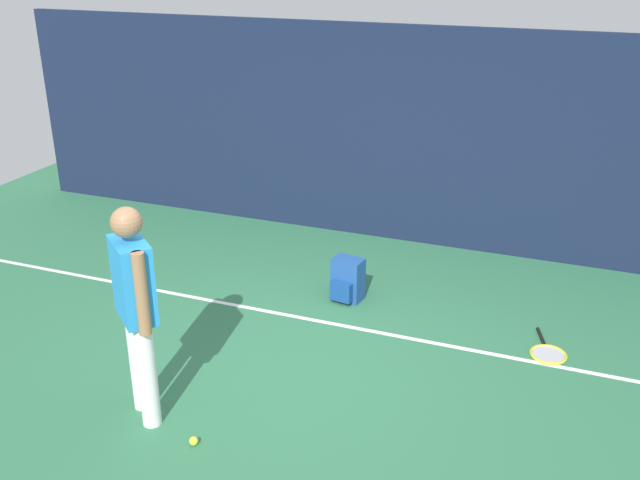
# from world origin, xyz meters

# --- Properties ---
(ground_plane) EXTENTS (12.00, 12.00, 0.00)m
(ground_plane) POSITION_xyz_m (0.00, 0.00, 0.00)
(ground_plane) COLOR #2D6B47
(back_fence) EXTENTS (10.00, 0.10, 2.52)m
(back_fence) POSITION_xyz_m (0.00, 3.00, 1.26)
(back_fence) COLOR #141E38
(back_fence) RESTS_ON ground
(court_line) EXTENTS (9.00, 0.05, 0.00)m
(court_line) POSITION_xyz_m (0.00, 0.74, 0.00)
(court_line) COLOR white
(court_line) RESTS_ON ground
(tennis_player) EXTENTS (0.45, 0.43, 1.70)m
(tennis_player) POSITION_xyz_m (-0.85, -1.08, 0.97)
(tennis_player) COLOR white
(tennis_player) RESTS_ON ground
(tennis_racket) EXTENTS (0.40, 0.64, 0.03)m
(tennis_racket) POSITION_xyz_m (1.95, 0.92, 0.01)
(tennis_racket) COLOR black
(tennis_racket) RESTS_ON ground
(backpack) EXTENTS (0.33, 0.32, 0.44)m
(backpack) POSITION_xyz_m (-0.04, 1.26, 0.21)
(backpack) COLOR #1E478C
(backpack) RESTS_ON ground
(tennis_ball_near_player) EXTENTS (0.07, 0.07, 0.07)m
(tennis_ball_near_player) POSITION_xyz_m (-0.34, -1.27, 0.03)
(tennis_ball_near_player) COLOR #CCE033
(tennis_ball_near_player) RESTS_ON ground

